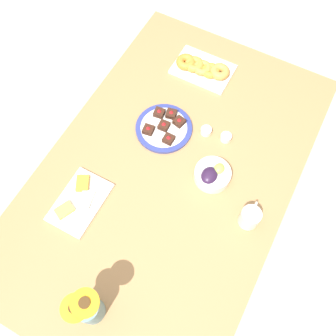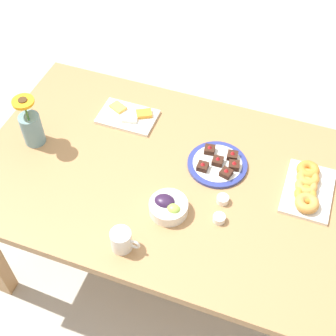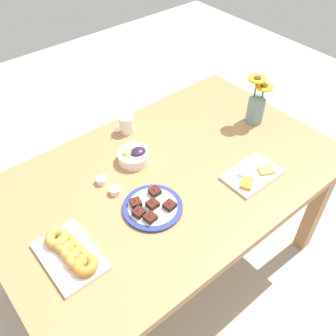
# 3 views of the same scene
# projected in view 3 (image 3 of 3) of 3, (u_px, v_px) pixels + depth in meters

# --- Properties ---
(ground_plane) EXTENTS (6.00, 6.00, 0.00)m
(ground_plane) POSITION_uv_depth(u_px,v_px,m) (168.00, 263.00, 2.22)
(ground_plane) COLOR #B7B2A8
(dining_table) EXTENTS (1.60, 1.00, 0.74)m
(dining_table) POSITION_uv_depth(u_px,v_px,m) (168.00, 187.00, 1.77)
(dining_table) COLOR #A87A4C
(dining_table) RESTS_ON ground_plane
(coffee_mug) EXTENTS (0.11, 0.08, 0.09)m
(coffee_mug) POSITION_uv_depth(u_px,v_px,m) (127.00, 124.00, 1.90)
(coffee_mug) COLOR white
(coffee_mug) RESTS_ON dining_table
(grape_bowl) EXTENTS (0.15, 0.15, 0.07)m
(grape_bowl) POSITION_uv_depth(u_px,v_px,m) (134.00, 156.00, 1.75)
(grape_bowl) COLOR white
(grape_bowl) RESTS_ON dining_table
(cheese_platter) EXTENTS (0.26, 0.17, 0.03)m
(cheese_platter) POSITION_uv_depth(u_px,v_px,m) (252.00, 175.00, 1.69)
(cheese_platter) COLOR white
(cheese_platter) RESTS_ON dining_table
(croissant_platter) EXTENTS (0.19, 0.28, 0.05)m
(croissant_platter) POSITION_uv_depth(u_px,v_px,m) (71.00, 253.00, 1.38)
(croissant_platter) COLOR white
(croissant_platter) RESTS_ON dining_table
(jam_cup_honey) EXTENTS (0.05, 0.05, 0.03)m
(jam_cup_honey) POSITION_uv_depth(u_px,v_px,m) (115.00, 191.00, 1.61)
(jam_cup_honey) COLOR white
(jam_cup_honey) RESTS_ON dining_table
(jam_cup_berry) EXTENTS (0.05, 0.05, 0.03)m
(jam_cup_berry) POSITION_uv_depth(u_px,v_px,m) (102.00, 180.00, 1.66)
(jam_cup_berry) COLOR white
(jam_cup_berry) RESTS_ON dining_table
(dessert_plate) EXTENTS (0.25, 0.25, 0.05)m
(dessert_plate) POSITION_uv_depth(u_px,v_px,m) (152.00, 207.00, 1.55)
(dessert_plate) COLOR navy
(dessert_plate) RESTS_ON dining_table
(flower_vase) EXTENTS (0.12, 0.12, 0.26)m
(flower_vase) POSITION_uv_depth(u_px,v_px,m) (256.00, 107.00, 1.94)
(flower_vase) COLOR #6B939E
(flower_vase) RESTS_ON dining_table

